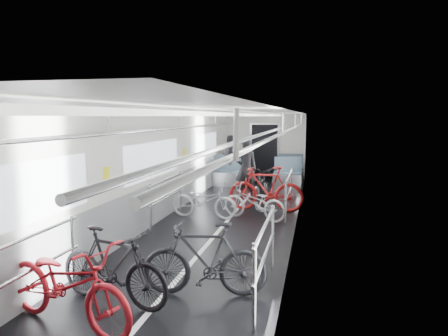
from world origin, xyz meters
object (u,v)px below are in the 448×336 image
object	(u,v)px
bike_right_near	(205,259)
bike_aisle	(262,183)
bike_left_near	(67,284)
bike_left_far	(204,201)
bike_left_mid	(113,266)
person_seated	(230,159)
bike_right_mid	(254,202)
bike_right_far	(266,189)
person_standing	(246,169)

from	to	relation	value
bike_right_near	bike_aisle	bearing A→B (deg)	170.90
bike_left_near	bike_left_far	world-z (taller)	bike_left_near
bike_left_mid	person_seated	bearing A→B (deg)	15.10
bike_left_mid	bike_right_near	size ratio (longest dim) A/B	0.99
bike_right_mid	person_seated	xyz separation A→B (m)	(-1.55, 4.66, 0.44)
bike_right_near	bike_right_mid	size ratio (longest dim) A/B	1.07
bike_left_near	bike_left_far	xyz separation A→B (m)	(0.16, 4.93, -0.09)
bike_right_far	person_standing	size ratio (longest dim) A/B	1.10
bike_right_mid	bike_left_mid	bearing A→B (deg)	4.40
bike_right_far	person_standing	distance (m)	1.55
person_standing	bike_left_far	bearing A→B (deg)	59.65
bike_aisle	person_seated	world-z (taller)	person_seated
bike_left_mid	bike_right_far	world-z (taller)	bike_right_far
bike_right_near	bike_right_mid	xyz separation A→B (m)	(0.03, 3.93, -0.09)
bike_right_far	person_standing	bearing A→B (deg)	-149.96
bike_aisle	bike_left_mid	bearing A→B (deg)	-113.53
bike_right_near	bike_right_far	xyz separation A→B (m)	(0.20, 4.82, 0.07)
bike_right_mid	bike_right_far	distance (m)	0.92
bike_right_mid	bike_right_far	bearing A→B (deg)	-172.44
bike_left_mid	person_standing	bearing A→B (deg)	7.81
person_standing	bike_left_mid	bearing A→B (deg)	69.00
bike_left_mid	bike_right_far	bearing A→B (deg)	-0.95
bike_right_mid	bike_right_far	xyz separation A→B (m)	(0.16, 0.89, 0.16)
bike_left_far	person_standing	distance (m)	2.42
bike_left_near	bike_aisle	bearing A→B (deg)	6.74
person_standing	bike_right_near	bearing A→B (deg)	78.25
bike_left_far	bike_aisle	bearing A→B (deg)	-21.71
bike_left_near	bike_left_far	distance (m)	4.93
bike_right_mid	person_standing	distance (m)	2.33
person_seated	bike_left_near	bearing A→B (deg)	79.43
bike_right_far	person_standing	xyz separation A→B (m)	(-0.73, 1.33, 0.28)
bike_left_mid	bike_right_mid	size ratio (longest dim) A/B	1.06
person_standing	person_seated	xyz separation A→B (m)	(-0.98, 2.44, -0.00)
bike_left_mid	bike_right_mid	world-z (taller)	bike_left_mid
bike_right_near	bike_right_far	world-z (taller)	bike_right_far
bike_left_mid	bike_right_near	world-z (taller)	bike_right_near
bike_left_mid	bike_aisle	bearing A→B (deg)	3.60
bike_left_mid	bike_aisle	size ratio (longest dim) A/B	0.89
bike_right_mid	bike_aisle	bearing A→B (deg)	-159.60
bike_left_near	bike_right_near	world-z (taller)	bike_left_near
bike_left_near	person_standing	size ratio (longest dim) A/B	1.13
bike_aisle	bike_left_far	bearing A→B (deg)	-130.23
bike_right_mid	person_seated	size ratio (longest dim) A/B	0.91
bike_aisle	person_standing	world-z (taller)	person_standing
bike_left_near	person_standing	xyz separation A→B (m)	(0.72, 7.24, 0.34)
bike_aisle	person_seated	bearing A→B (deg)	104.75
bike_left_mid	bike_aisle	world-z (taller)	bike_left_mid
bike_left_near	bike_right_near	distance (m)	1.67
bike_right_far	bike_aisle	world-z (taller)	bike_right_far
bike_left_far	bike_right_far	xyz separation A→B (m)	(1.29, 0.98, 0.15)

